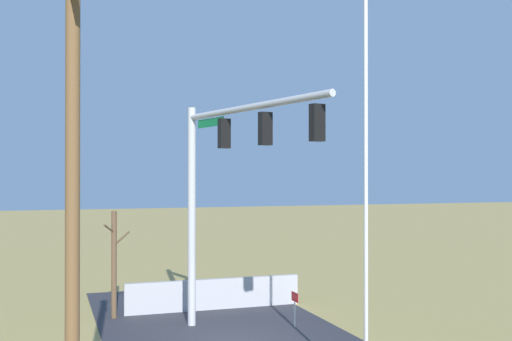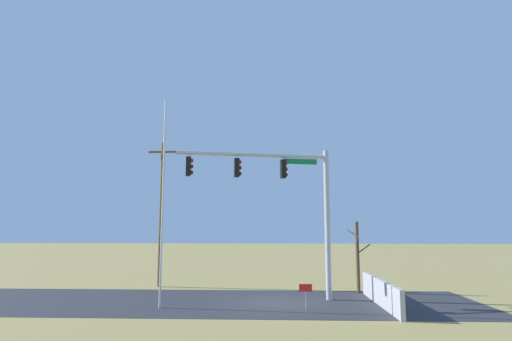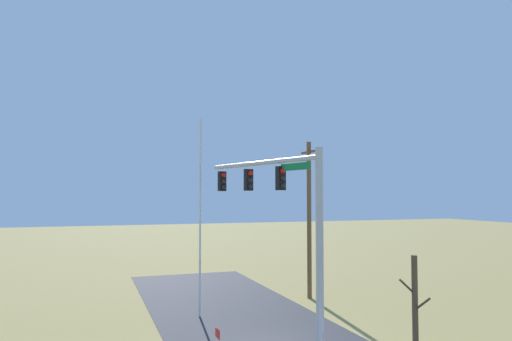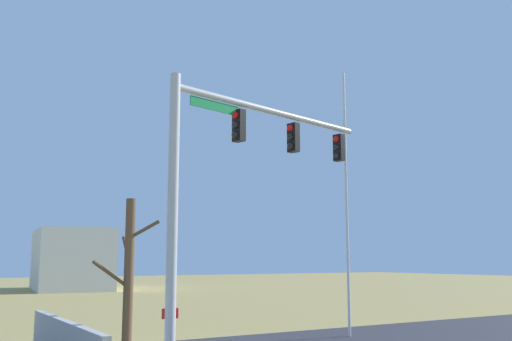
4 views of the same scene
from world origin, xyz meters
name	(u,v)px [view 3 (image 3 of 4)]	position (x,y,z in m)	size (l,w,h in m)	color
road_surface	(241,320)	(-4.00, 0.00, 0.01)	(28.00, 8.00, 0.01)	#2D2D33
signal_mast	(282,207)	(0.52, 0.28, 5.52)	(7.80, 2.07, 7.73)	#B2B5BA
flagpole	(200,217)	(-5.32, -1.73, 4.93)	(0.10, 0.10, 9.86)	silver
utility_pole	(309,217)	(-7.27, 5.24, 4.75)	(1.90, 0.26, 9.15)	brown
bare_tree	(415,314)	(4.71, 3.31, 2.06)	(1.27, 1.02, 3.99)	brown
open_sign	(218,338)	(1.30, -2.56, 0.91)	(0.56, 0.04, 1.22)	silver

